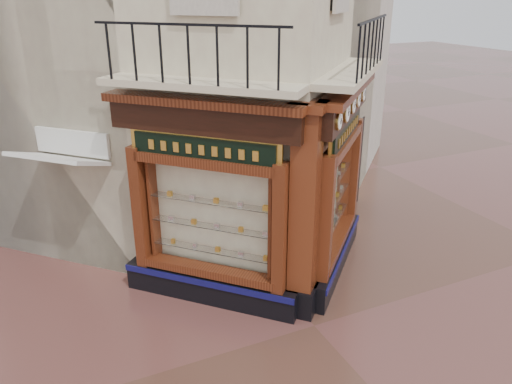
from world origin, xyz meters
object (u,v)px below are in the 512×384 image
signboard_right (346,130)px  clock_e (363,93)px  signboard_left (203,149)px  corner_pilaster (304,217)px  awning (77,277)px  clock_c (353,105)px  clock_a (339,121)px  clock_d (358,99)px  clock_b (347,112)px

signboard_right → clock_e: bearing=-5.4°
signboard_left → corner_pilaster: bearing=-169.8°
clock_e → awning: size_ratio=0.21×
awning → signboard_left: 4.32m
corner_pilaster → signboard_left: bearing=100.2°
awning → corner_pilaster: bearing=-174.0°
signboard_right → clock_c: bearing=-113.1°
clock_e → clock_a: bearing=-180.0°
clock_e → signboard_left: (-3.82, -0.75, -0.52)m
clock_d → signboard_left: clock_d is taller
clock_a → signboard_right: (0.90, 1.06, -0.52)m
clock_b → clock_e: bearing=0.0°
corner_pilaster → clock_d: 2.85m
clock_d → corner_pilaster: bearing=169.3°
clock_e → signboard_right: size_ratio=0.18×
clock_b → clock_d: bearing=0.0°
signboard_left → awning: bearing=3.5°
signboard_right → clock_b: bearing=-170.8°
clock_c → clock_d: (0.40, 0.40, -0.00)m
corner_pilaster → signboard_right: corner_pilaster is taller
corner_pilaster → clock_a: bearing=-49.5°
clock_c → clock_e: (0.86, 0.86, -0.00)m
clock_b → clock_c: clock_b is taller
clock_e → clock_d: bearing=-180.0°
clock_a → clock_e: clock_e is taller
clock_e → awning: (-6.08, 1.25, -3.62)m
clock_d → clock_b: bearing=180.0°
clock_b → awning: bearing=106.8°
clock_d → awning: size_ratio=0.20×
clock_d → clock_e: size_ratio=0.95×
clock_a → clock_e: size_ratio=0.89×
corner_pilaster → clock_e: 3.39m
clock_d → signboard_right: (-0.45, -0.29, -0.52)m
awning → signboard_right: size_ratio=0.87×
clock_d → clock_e: 0.65m
clock_a → awning: 6.38m
corner_pilaster → clock_e: corner_pilaster is taller
clock_c → clock_d: clock_c is taller
awning → clock_c: bearing=-157.0°
clock_b → clock_d: clock_b is taller
signboard_right → corner_pilaster: bearing=169.8°
clock_a → signboard_left: size_ratio=0.16×
clock_b → signboard_left: bearing=122.4°
corner_pilaster → signboard_right: (1.46, 1.01, 1.15)m
signboard_left → signboard_right: size_ratio=1.04×
clock_a → clock_d: 1.91m
awning → signboard_left: bearing=-176.5°
corner_pilaster → clock_b: size_ratio=10.12×
clock_b → clock_c: bearing=0.0°
clock_b → signboard_left: (-2.52, 0.56, -0.52)m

